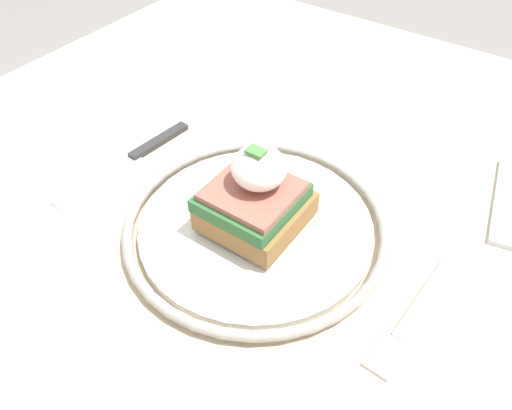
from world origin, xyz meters
TOP-DOWN VIEW (x-y plane):
  - dining_table at (0.00, 0.00)m, footprint 0.89×0.88m
  - plate at (-0.01, 0.05)m, footprint 0.25×0.25m
  - sandwich at (-0.01, 0.05)m, footprint 0.08×0.09m
  - fork at (-0.17, 0.06)m, footprint 0.02×0.14m
  - knife at (0.17, 0.04)m, footprint 0.03×0.18m

SIDE VIEW (x-z plane):
  - dining_table at x=0.00m, z-range 0.25..0.97m
  - fork at x=-0.17m, z-range 0.72..0.73m
  - knife at x=0.17m, z-range 0.72..0.73m
  - plate at x=-0.01m, z-range 0.72..0.74m
  - sandwich at x=-0.01m, z-range 0.73..0.81m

